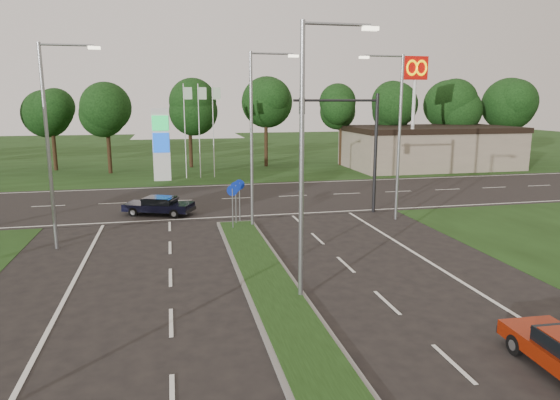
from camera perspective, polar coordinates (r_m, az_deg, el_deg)
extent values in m
cube|color=black|center=(64.82, -9.51, 5.28)|extent=(160.00, 50.00, 0.02)
cube|color=black|center=(34.20, -6.67, 0.10)|extent=(160.00, 12.00, 0.02)
cube|color=slate|center=(15.26, 1.33, -14.00)|extent=(2.00, 26.00, 0.12)
cube|color=gray|center=(52.18, 16.70, 5.76)|extent=(16.00, 9.00, 4.00)
cylinder|color=gray|center=(16.07, 2.48, 3.84)|extent=(0.16, 0.16, 9.00)
cylinder|color=gray|center=(16.42, 6.55, 19.34)|extent=(2.20, 0.10, 0.10)
cube|color=#FFF2CC|center=(16.79, 10.29, 18.71)|extent=(0.50, 0.22, 0.12)
cylinder|color=gray|center=(25.81, -3.27, 6.64)|extent=(0.16, 0.16, 9.00)
cylinder|color=gray|center=(26.03, -0.89, 16.39)|extent=(2.20, 0.10, 0.10)
cube|color=#FFF2CC|center=(26.27, 1.55, 16.12)|extent=(0.50, 0.22, 0.12)
cylinder|color=gray|center=(24.06, -24.97, 5.27)|extent=(0.16, 0.16, 9.00)
cylinder|color=gray|center=(23.87, -23.20, 15.98)|extent=(2.20, 0.10, 0.10)
cube|color=#FFF2CC|center=(23.69, -20.47, 15.97)|extent=(0.50, 0.22, 0.12)
cylinder|color=gray|center=(28.30, 13.46, 6.75)|extent=(0.16, 0.16, 9.00)
cylinder|color=gray|center=(27.86, 11.77, 15.82)|extent=(2.20, 0.10, 0.10)
cube|color=#FFF2CC|center=(27.43, 9.58, 15.77)|extent=(0.50, 0.22, 0.12)
cylinder|color=black|center=(29.99, 10.85, 5.18)|extent=(0.20, 0.20, 7.00)
cylinder|color=black|center=(28.94, 6.44, 11.24)|extent=(5.00, 0.14, 0.14)
cube|color=black|center=(28.36, 2.53, 10.70)|extent=(0.28, 0.28, 0.90)
sphere|color=#FF190C|center=(28.18, 2.63, 11.30)|extent=(0.20, 0.20, 0.20)
cylinder|color=gray|center=(25.67, -5.43, -1.10)|extent=(0.06, 0.06, 2.20)
cylinder|color=#0C26A5|center=(25.48, -5.47, 1.10)|extent=(0.56, 0.04, 0.56)
cylinder|color=gray|center=(26.68, -5.06, -0.62)|extent=(0.06, 0.06, 2.20)
cylinder|color=#0C26A5|center=(26.49, -5.10, 1.49)|extent=(0.56, 0.04, 0.56)
cylinder|color=gray|center=(27.39, -4.63, -0.30)|extent=(0.06, 0.06, 2.20)
cylinder|color=#0C26A5|center=(27.21, -4.66, 1.76)|extent=(0.56, 0.04, 0.56)
cube|color=silver|center=(42.55, -13.42, 6.14)|extent=(1.40, 0.30, 6.00)
cube|color=#0CA53F|center=(42.26, -13.53, 8.55)|extent=(1.30, 0.08, 1.20)
cube|color=#0C3FBF|center=(42.36, -13.43, 6.39)|extent=(1.30, 0.08, 1.60)
cylinder|color=silver|center=(43.49, -10.81, 7.67)|extent=(0.08, 0.08, 8.00)
cube|color=#B2D8B2|center=(43.43, -10.49, 11.90)|extent=(0.70, 0.02, 1.00)
cylinder|color=silver|center=(43.55, -9.21, 7.73)|extent=(0.08, 0.08, 8.00)
cube|color=#B2D8B2|center=(43.50, -8.88, 11.95)|extent=(0.70, 0.02, 1.00)
cylinder|color=silver|center=(43.63, -7.63, 7.78)|extent=(0.08, 0.08, 8.00)
cube|color=#B2D8B2|center=(43.59, -7.27, 12.00)|extent=(0.70, 0.02, 1.00)
cylinder|color=silver|center=(46.59, 14.96, 8.95)|extent=(0.30, 0.30, 10.00)
cube|color=#BF0C07|center=(46.65, 15.24, 14.35)|extent=(2.20, 0.35, 2.00)
torus|color=#FFC600|center=(46.25, 14.86, 14.40)|extent=(1.06, 0.16, 1.06)
torus|color=#FFC600|center=(46.66, 15.87, 14.32)|extent=(1.06, 0.16, 1.06)
cylinder|color=black|center=(49.70, -8.64, 6.08)|extent=(0.36, 0.36, 4.40)
sphere|color=black|center=(49.51, -8.79, 11.05)|extent=(6.00, 6.00, 6.00)
sphere|color=black|center=(49.34, -8.45, 12.22)|extent=(4.80, 4.80, 4.80)
cylinder|color=black|center=(14.98, 25.28, -14.75)|extent=(0.20, 0.56, 0.55)
cube|color=black|center=(30.03, -13.69, -0.76)|extent=(4.21, 2.98, 0.40)
cube|color=black|center=(29.92, -13.59, -0.05)|extent=(2.11, 1.92, 0.37)
cube|color=black|center=(29.89, -13.60, 0.30)|extent=(1.79, 1.72, 0.04)
cylinder|color=black|center=(29.97, -16.41, -1.34)|extent=(0.58, 0.38, 0.55)
cylinder|color=black|center=(31.23, -15.24, -0.78)|extent=(0.58, 0.38, 0.55)
cylinder|color=black|center=(28.95, -11.98, -1.56)|extent=(0.58, 0.38, 0.55)
cylinder|color=black|center=(30.25, -10.96, -0.97)|extent=(0.58, 0.38, 0.55)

